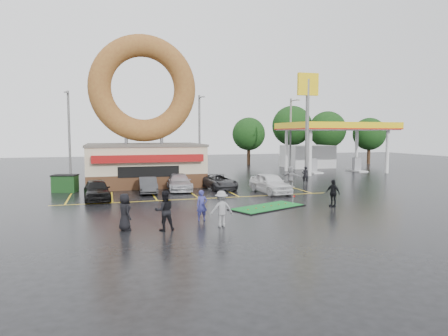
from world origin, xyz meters
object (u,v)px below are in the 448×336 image
object	(u,v)px
person_blue	(202,205)
dumpster	(65,184)
streetlight_right	(291,132)
car_white	(270,183)
car_black	(97,190)
car_silver	(179,182)
gas_station	(323,141)
car_dgrey	(148,185)
putting_green	(268,207)
streetlight_mid	(200,132)
shell_sign	(308,106)
streetlight_left	(69,132)
donut_shop	(144,135)
car_grey	(219,182)
person_cameraman	(333,193)

from	to	relation	value
person_blue	dumpster	xyz separation A→B (m)	(-8.09, 13.28, -0.17)
streetlight_right	car_white	distance (m)	20.58
car_black	car_silver	world-z (taller)	car_black
gas_station	car_dgrey	xyz separation A→B (m)	(-23.27, -13.76, -3.07)
putting_green	streetlight_mid	bearing A→B (deg)	88.27
shell_sign	gas_station	bearing A→B (deg)	51.93
streetlight_left	shell_sign	bearing A→B (deg)	-18.99
shell_sign	car_dgrey	bearing A→B (deg)	-163.51
donut_shop	car_grey	world-z (taller)	donut_shop
car_white	streetlight_right	bearing A→B (deg)	54.72
streetlight_left	car_dgrey	size ratio (longest dim) A/B	2.37
shell_sign	car_dgrey	size ratio (longest dim) A/B	2.79
streetlight_mid	car_dgrey	xyz separation A→B (m)	(-7.27, -13.73, -4.16)
car_white	car_grey	bearing A→B (deg)	128.97
donut_shop	putting_green	distance (m)	16.15
gas_station	car_silver	size ratio (longest dim) A/B	2.98
streetlight_right	car_black	size ratio (longest dim) A/B	2.12
streetlight_right	putting_green	world-z (taller)	streetlight_right
car_white	dumpster	size ratio (longest dim) A/B	2.55
shell_sign	putting_green	size ratio (longest dim) A/B	1.98
dumpster	putting_green	world-z (taller)	dumpster
putting_green	streetlight_right	bearing A→B (deg)	61.29
streetlight_left	person_blue	xyz separation A→B (m)	(8.54, -23.54, -3.96)
car_grey	car_black	bearing A→B (deg)	-168.76
car_black	car_dgrey	bearing A→B (deg)	27.26
dumpster	gas_station	bearing A→B (deg)	35.56
streetlight_left	car_white	world-z (taller)	streetlight_left
car_silver	putting_green	xyz separation A→B (m)	(4.00, -9.21, -0.63)
car_white	car_silver	bearing A→B (deg)	146.30
donut_shop	streetlight_mid	distance (m)	10.59
car_dgrey	car_white	bearing A→B (deg)	-14.62
car_dgrey	putting_green	world-z (taller)	car_dgrey
streetlight_right	person_blue	world-z (taller)	streetlight_right
donut_shop	car_black	world-z (taller)	donut_shop
gas_station	shell_sign	bearing A→B (deg)	-128.07
gas_station	putting_green	xyz separation A→B (m)	(-16.67, -22.15, -3.66)
donut_shop	streetlight_left	bearing A→B (deg)	135.22
car_white	dumpster	xyz separation A→B (m)	(-15.43, 5.21, -0.13)
streetlight_right	car_dgrey	world-z (taller)	streetlight_right
car_black	car_grey	size ratio (longest dim) A/B	0.96
car_white	person_blue	size ratio (longest dim) A/B	2.80
person_blue	dumpster	size ratio (longest dim) A/B	0.91
person_cameraman	putting_green	size ratio (longest dim) A/B	0.32
shell_sign	person_blue	distance (m)	22.27
streetlight_mid	person_cameraman	size ratio (longest dim) A/B	5.23
person_blue	person_cameraman	size ratio (longest dim) A/B	0.95
streetlight_right	person_cameraman	xyz separation A→B (m)	(-8.48, -23.82, -3.92)
streetlight_mid	putting_green	size ratio (longest dim) A/B	1.68
streetlight_left	car_grey	size ratio (longest dim) A/B	2.02
streetlight_right	car_white	xyz separation A→B (m)	(-10.12, -17.47, -4.00)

